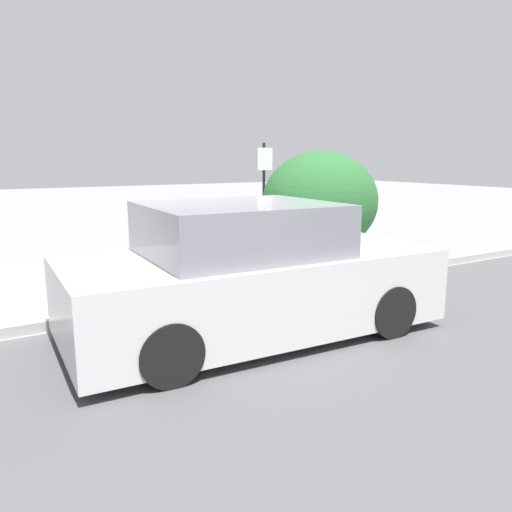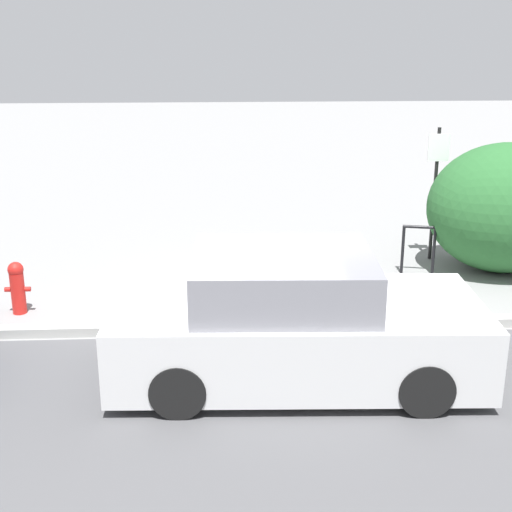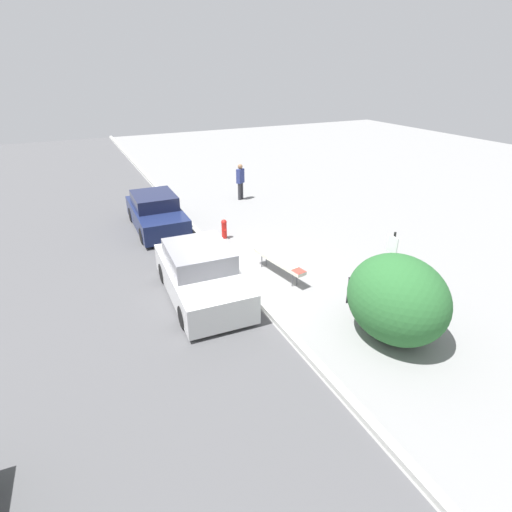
{
  "view_description": "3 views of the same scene",
  "coord_description": "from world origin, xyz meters",
  "px_view_note": "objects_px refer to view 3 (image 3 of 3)",
  "views": [
    {
      "loc": [
        -2.45,
        -6.08,
        1.99
      ],
      "look_at": [
        1.18,
        -0.06,
        0.61
      ],
      "focal_mm": 35.0,
      "sensor_mm": 36.0,
      "label": 1
    },
    {
      "loc": [
        -0.51,
        -8.8,
        3.92
      ],
      "look_at": [
        0.04,
        1.23,
        0.66
      ],
      "focal_mm": 50.0,
      "sensor_mm": 36.0,
      "label": 2
    },
    {
      "loc": [
        10.1,
        -4.27,
        6.15
      ],
      "look_at": [
        0.15,
        0.5,
        0.81
      ],
      "focal_mm": 28.0,
      "sensor_mm": 36.0,
      "label": 3
    }
  ],
  "objects_px": {
    "parked_car_near": "(201,275)",
    "fire_hydrant": "(224,228)",
    "pedestrian": "(240,181)",
    "parked_car_far": "(156,213)",
    "bench": "(279,261)",
    "sign_post": "(390,265)",
    "bike_rack": "(352,292)"
  },
  "relations": [
    {
      "from": "bike_rack",
      "to": "parked_car_near",
      "type": "distance_m",
      "value": 4.28
    },
    {
      "from": "sign_post",
      "to": "pedestrian",
      "type": "distance_m",
      "value": 10.86
    },
    {
      "from": "parked_car_near",
      "to": "pedestrian",
      "type": "bearing_deg",
      "value": 151.83
    },
    {
      "from": "bike_rack",
      "to": "fire_hydrant",
      "type": "bearing_deg",
      "value": -167.48
    },
    {
      "from": "bench",
      "to": "parked_car_near",
      "type": "bearing_deg",
      "value": -97.97
    },
    {
      "from": "bench",
      "to": "pedestrian",
      "type": "xyz_separation_m",
      "value": [
        -7.89,
        2.11,
        0.44
      ]
    },
    {
      "from": "fire_hydrant",
      "to": "pedestrian",
      "type": "distance_m",
      "value": 5.01
    },
    {
      "from": "fire_hydrant",
      "to": "bench",
      "type": "bearing_deg",
      "value": 7.03
    },
    {
      "from": "bench",
      "to": "fire_hydrant",
      "type": "height_order",
      "value": "fire_hydrant"
    },
    {
      "from": "sign_post",
      "to": "fire_hydrant",
      "type": "distance_m",
      "value": 6.97
    },
    {
      "from": "bike_rack",
      "to": "parked_car_near",
      "type": "height_order",
      "value": "parked_car_near"
    },
    {
      "from": "sign_post",
      "to": "parked_car_far",
      "type": "bearing_deg",
      "value": -154.2
    },
    {
      "from": "sign_post",
      "to": "pedestrian",
      "type": "xyz_separation_m",
      "value": [
        -10.84,
        0.43,
        -0.44
      ]
    },
    {
      "from": "parked_car_near",
      "to": "bike_rack",
      "type": "bearing_deg",
      "value": 57.79
    },
    {
      "from": "bench",
      "to": "bike_rack",
      "type": "bearing_deg",
      "value": 10.17
    },
    {
      "from": "fire_hydrant",
      "to": "parked_car_near",
      "type": "distance_m",
      "value": 4.29
    },
    {
      "from": "sign_post",
      "to": "parked_car_far",
      "type": "height_order",
      "value": "sign_post"
    },
    {
      "from": "parked_car_near",
      "to": "fire_hydrant",
      "type": "bearing_deg",
      "value": 152.19
    },
    {
      "from": "bench",
      "to": "pedestrian",
      "type": "distance_m",
      "value": 8.18
    },
    {
      "from": "parked_car_far",
      "to": "parked_car_near",
      "type": "bearing_deg",
      "value": 0.41
    },
    {
      "from": "bike_rack",
      "to": "parked_car_far",
      "type": "xyz_separation_m",
      "value": [
        -8.32,
        -3.47,
        0.15
      ]
    },
    {
      "from": "fire_hydrant",
      "to": "bike_rack",
      "type": "bearing_deg",
      "value": 12.52
    },
    {
      "from": "fire_hydrant",
      "to": "parked_car_far",
      "type": "height_order",
      "value": "parked_car_far"
    },
    {
      "from": "pedestrian",
      "to": "parked_car_near",
      "type": "distance_m",
      "value": 9.27
    },
    {
      "from": "pedestrian",
      "to": "parked_car_far",
      "type": "xyz_separation_m",
      "value": [
        2.08,
        -4.67,
        -0.3
      ]
    },
    {
      "from": "fire_hydrant",
      "to": "parked_car_far",
      "type": "xyz_separation_m",
      "value": [
        -2.19,
        -2.11,
        0.24
      ]
    },
    {
      "from": "bench",
      "to": "parked_car_far",
      "type": "distance_m",
      "value": 6.34
    },
    {
      "from": "bench",
      "to": "fire_hydrant",
      "type": "distance_m",
      "value": 3.64
    },
    {
      "from": "parked_car_far",
      "to": "bench",
      "type": "bearing_deg",
      "value": 24.62
    },
    {
      "from": "pedestrian",
      "to": "bike_rack",
      "type": "bearing_deg",
      "value": 52.53
    },
    {
      "from": "bike_rack",
      "to": "pedestrian",
      "type": "bearing_deg",
      "value": 173.44
    },
    {
      "from": "bike_rack",
      "to": "pedestrian",
      "type": "xyz_separation_m",
      "value": [
        -10.4,
        1.2,
        0.44
      ]
    }
  ]
}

